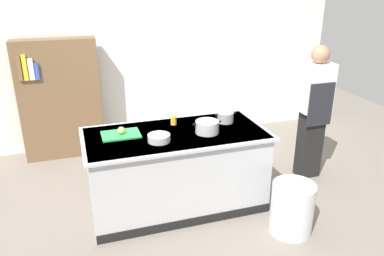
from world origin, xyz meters
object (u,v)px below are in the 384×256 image
Objects in this scene: stock_pot at (207,127)px; onion at (121,130)px; sauce_pan at (225,117)px; bookshelf at (60,100)px; trash_bin at (292,208)px; mixing_bowl at (159,138)px; person_chef at (314,110)px; juice_cup at (174,120)px.

onion is at bearing 167.38° from stock_pot.
stock_pot is at bearing -12.62° from onion.
sauce_pan is (1.20, 0.04, -0.00)m from onion.
sauce_pan is at bearing -42.30° from bookshelf.
trash_bin is at bearing -47.90° from stock_pot.
person_chef reaches higher than mixing_bowl.
juice_cup is at bearing 70.45° from person_chef.
sauce_pan is 0.15× the size of bookshelf.
bookshelf is (-0.96, 1.97, -0.09)m from mixing_bowl.
stock_pot is 1.21m from trash_bin.
onion is at bearing -166.40° from juice_cup.
bookshelf is (-1.82, 1.66, -0.11)m from sauce_pan.
person_chef is 3.45m from bookshelf.
trash_bin is 0.32× the size of person_chef.
person_chef reaches higher than bookshelf.
onion is at bearing 142.08° from mixing_bowl.
onion is 1.81m from bookshelf.
person_chef is at bearing -2.85° from juice_cup.
juice_cup is 0.06× the size of person_chef.
stock_pot reaches higher than mixing_bowl.
person_chef reaches higher than trash_bin.
bookshelf reaches higher than juice_cup.
person_chef reaches higher than sauce_pan.
stock_pot is 0.55m from mixing_bowl.
sauce_pan is 1.24m from trash_bin.
onion is at bearing 148.97° from trash_bin.
trash_bin is at bearing -31.03° from onion.
person_chef is (1.52, 0.26, -0.05)m from stock_pot.
trash_bin is 0.32× the size of bookshelf.
sauce_pan reaches higher than juice_cup.
bookshelf reaches higher than mixing_bowl.
trash_bin is at bearing -48.94° from juice_cup.
stock_pot is (0.89, -0.20, 0.01)m from onion.
onion is at bearing 74.69° from person_chef.
onion is 0.63m from juice_cup.
stock_pot is at bearing 7.06° from mixing_bowl.
onion is 0.32× the size of sauce_pan.
juice_cup is (-0.59, 0.11, -0.01)m from sauce_pan.
stock_pot reaches higher than onion.
stock_pot is 2.43m from bookshelf.
trash_bin is at bearing -28.87° from mixing_bowl.
mixing_bowl is at bearing -122.93° from juice_cup.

